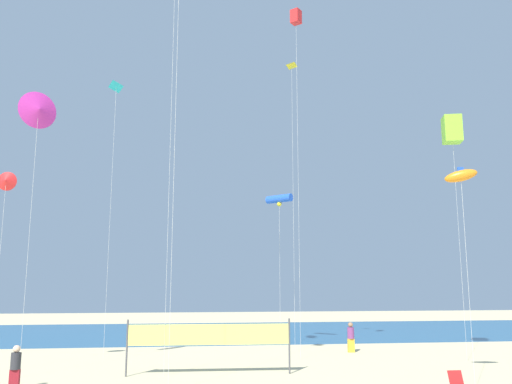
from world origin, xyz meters
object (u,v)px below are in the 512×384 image
Objects in this scene: kite_blue_tube at (279,199)px; kite_red_delta at (6,181)px; beachgoer_charcoal_shirt at (15,366)px; kite_magenta_delta at (38,110)px; folding_beach_chair at (458,384)px; kite_cyan_diamond at (116,89)px; volleyball_net at (210,337)px; kite_orange_inflatable at (461,176)px; kite_lime_box at (452,130)px; kite_red_box at (296,19)px; kite_yellow_diamond at (292,71)px; beachgoer_plum_shirt at (351,336)px.

kite_red_delta is (-14.79, -8.42, -0.77)m from kite_blue_tube.
beachgoer_charcoal_shirt is 11.41m from kite_magenta_delta.
folding_beach_chair is at bearing -22.79° from kite_red_delta.
volleyball_net is at bearing -48.77° from kite_cyan_diamond.
kite_orange_inflatable is 20.65m from kite_red_delta.
kite_red_delta is (-19.57, 6.56, 0.56)m from kite_orange_inflatable.
kite_lime_box is at bearing 1.41° from kite_red_delta.
kite_red_box is (5.07, 4.40, 17.90)m from volleyball_net.
beachgoer_charcoal_shirt is 18.93m from kite_orange_inflatable.
kite_yellow_diamond is 1.86× the size of kite_blue_tube.
kite_cyan_diamond is at bearing 64.94° from kite_magenta_delta.
folding_beach_chair is at bearing -77.72° from kite_blue_tube.
kite_red_box reaches higher than kite_lime_box.
kite_cyan_diamond is (-10.47, 1.77, -4.29)m from kite_red_box.
kite_blue_tube is 0.75× the size of kite_lime_box.
kite_yellow_diamond is (-3.09, 1.25, 16.84)m from beachgoer_plum_shirt.
kite_red_box is at bearing -96.77° from kite_yellow_diamond.
kite_blue_tube reaches higher than volleyball_net.
kite_orange_inflatable is at bearing -15.77° from kite_magenta_delta.
beachgoer_plum_shirt is at bearing -45.95° from kite_blue_tube.
kite_red_delta is (-18.34, -4.76, 7.88)m from beachgoer_plum_shirt.
beachgoer_plum_shirt is 0.17× the size of kite_blue_tube.
kite_yellow_diamond is 1.97× the size of kite_red_delta.
kite_yellow_diamond is 11.32m from kite_cyan_diamond.
kite_red_box is at bearing 167.24° from kite_lime_box.
kite_orange_inflatable reaches higher than folding_beach_chair.
kite_blue_tube is 11.87m from kite_lime_box.
beachgoer_plum_shirt is 19.08m from kite_red_box.
kite_magenta_delta is (-2.68, -5.74, -3.30)m from kite_cyan_diamond.
kite_cyan_diamond reaches higher than beachgoer_charcoal_shirt.
kite_blue_tube is at bearing 90.54° from beachgoer_charcoal_shirt.
volleyball_net is 0.84× the size of kite_orange_inflatable.
beachgoer_plum_shirt is at bearing 2.12° from kite_cyan_diamond.
kite_magenta_delta is at bearing -163.20° from kite_red_box.
kite_yellow_diamond is 0.91× the size of kite_red_box.
kite_red_box is 1.52× the size of kite_lime_box.
kite_red_box is at bearing 73.32° from beachgoer_charcoal_shirt.
kite_yellow_diamond is at bearing 21.52° from kite_red_delta.
kite_cyan_diamond is (-13.99, -0.52, 14.32)m from beachgoer_plum_shirt.
kite_lime_box is at bearing 78.21° from folding_beach_chair.
folding_beach_chair is 18.83m from kite_blue_tube.
folding_beach_chair is at bearing -138.44° from kite_orange_inflatable.
kite_blue_tube is 17.04m from kite_red_delta.
beachgoer_plum_shirt is 20.03m from kite_cyan_diamond.
kite_orange_inflatable is 0.93× the size of kite_red_delta.
kite_magenta_delta reaches higher than folding_beach_chair.
beachgoer_plum_shirt is 0.24× the size of volleyball_net.
kite_red_box is at bearing -50.44° from beachgoer_plum_shirt.
kite_cyan_diamond reaches higher than kite_lime_box.
beachgoer_charcoal_shirt is at bearing -77.15° from kite_magenta_delta.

